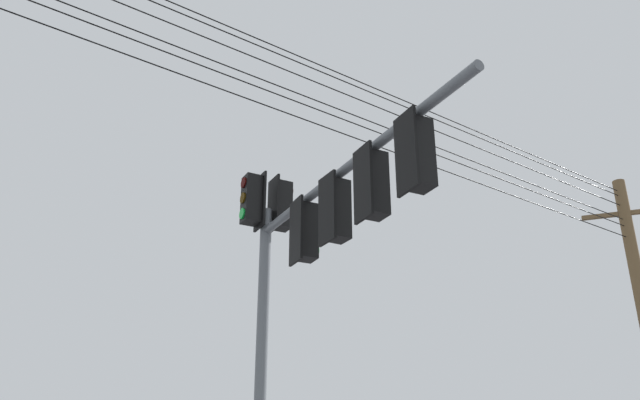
{
  "coord_description": "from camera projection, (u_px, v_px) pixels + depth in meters",
  "views": [
    {
      "loc": [
        6.99,
        -8.97,
        2.01
      ],
      "look_at": [
        2.6,
        -0.64,
        6.12
      ],
      "focal_mm": 38.06,
      "sensor_mm": 36.0,
      "label": 1
    }
  ],
  "objects": [
    {
      "name": "overhead_wire_span",
      "position": [
        216.0,
        52.0,
        12.69
      ],
      "size": [
        11.97,
        23.71,
        1.67
      ],
      "color": "black"
    },
    {
      "name": "signal_mast_assembly",
      "position": [
        305.0,
        254.0,
        10.35
      ],
      "size": [
        5.16,
        3.73,
        7.37
      ],
      "color": "slate",
      "rests_on": "ground"
    }
  ]
}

